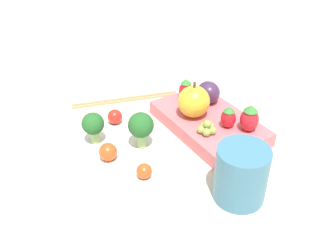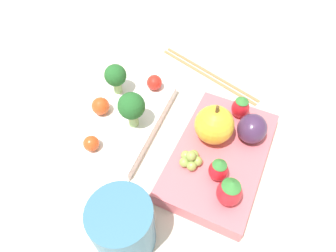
{
  "view_description": "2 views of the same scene",
  "coord_description": "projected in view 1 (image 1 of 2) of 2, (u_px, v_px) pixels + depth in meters",
  "views": [
    {
      "loc": [
        -0.45,
        0.23,
        0.38
      ],
      "look_at": [
        -0.0,
        -0.0,
        0.03
      ],
      "focal_mm": 40.0,
      "sensor_mm": 36.0,
      "label": 1
    },
    {
      "loc": [
        -0.24,
        -0.14,
        0.37
      ],
      "look_at": [
        -0.0,
        -0.0,
        0.03
      ],
      "focal_mm": 32.0,
      "sensor_mm": 36.0,
      "label": 2
    }
  ],
  "objects": [
    {
      "name": "chopsticks_pair",
      "position": [
        126.0,
        99.0,
        0.74
      ],
      "size": [
        0.06,
        0.21,
        0.01
      ],
      "color": "#A37547",
      "rests_on": "ground_plane"
    },
    {
      "name": "broccoli_floret_0",
      "position": [
        93.0,
        125.0,
        0.57
      ],
      "size": [
        0.03,
        0.03,
        0.05
      ],
      "color": "#93B770",
      "rests_on": "bento_box_savoury"
    },
    {
      "name": "cherry_tomato_2",
      "position": [
        115.0,
        117.0,
        0.63
      ],
      "size": [
        0.03,
        0.03,
        0.03
      ],
      "color": "red",
      "rests_on": "bento_box_savoury"
    },
    {
      "name": "strawberry_0",
      "position": [
        250.0,
        118.0,
        0.6
      ],
      "size": [
        0.03,
        0.03,
        0.05
      ],
      "color": "red",
      "rests_on": "bento_box_fruit"
    },
    {
      "name": "broccoli_floret_1",
      "position": [
        141.0,
        126.0,
        0.56
      ],
      "size": [
        0.04,
        0.04,
        0.06
      ],
      "color": "#93B770",
      "rests_on": "bento_box_savoury"
    },
    {
      "name": "plum",
      "position": [
        208.0,
        92.0,
        0.68
      ],
      "size": [
        0.04,
        0.04,
        0.04
      ],
      "color": "#42284C",
      "rests_on": "bento_box_fruit"
    },
    {
      "name": "strawberry_1",
      "position": [
        186.0,
        89.0,
        0.69
      ],
      "size": [
        0.03,
        0.03,
        0.04
      ],
      "color": "red",
      "rests_on": "bento_box_fruit"
    },
    {
      "name": "cherry_tomato_0",
      "position": [
        144.0,
        171.0,
        0.52
      ],
      "size": [
        0.02,
        0.02,
        0.02
      ],
      "color": "#DB4C1E",
      "rests_on": "bento_box_savoury"
    },
    {
      "name": "drinking_cup",
      "position": [
        241.0,
        174.0,
        0.5
      ],
      "size": [
        0.07,
        0.07,
        0.08
      ],
      "color": "teal",
      "rests_on": "ground_plane"
    },
    {
      "name": "bento_box_fruit",
      "position": [
        208.0,
        122.0,
        0.65
      ],
      "size": [
        0.21,
        0.14,
        0.02
      ],
      "color": "#DB6670",
      "rests_on": "ground_plane"
    },
    {
      "name": "grape_cluster",
      "position": [
        207.0,
        128.0,
        0.6
      ],
      "size": [
        0.03,
        0.03,
        0.02
      ],
      "color": "#8EA84C",
      "rests_on": "bento_box_fruit"
    },
    {
      "name": "bento_box_savoury",
      "position": [
        123.0,
        155.0,
        0.58
      ],
      "size": [
        0.2,
        0.14,
        0.02
      ],
      "color": "white",
      "rests_on": "ground_plane"
    },
    {
      "name": "apple",
      "position": [
        194.0,
        102.0,
        0.63
      ],
      "size": [
        0.06,
        0.06,
        0.06
      ],
      "color": "gold",
      "rests_on": "bento_box_fruit"
    },
    {
      "name": "ground_plane",
      "position": [
        166.0,
        142.0,
        0.63
      ],
      "size": [
        4.0,
        4.0,
        0.0
      ],
      "primitive_type": "plane",
      "color": "beige"
    },
    {
      "name": "strawberry_2",
      "position": [
        228.0,
        117.0,
        0.61
      ],
      "size": [
        0.03,
        0.03,
        0.04
      ],
      "color": "red",
      "rests_on": "bento_box_fruit"
    },
    {
      "name": "cherry_tomato_1",
      "position": [
        108.0,
        152.0,
        0.55
      ],
      "size": [
        0.03,
        0.03,
        0.03
      ],
      "color": "#DB4C1E",
      "rests_on": "bento_box_savoury"
    }
  ]
}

